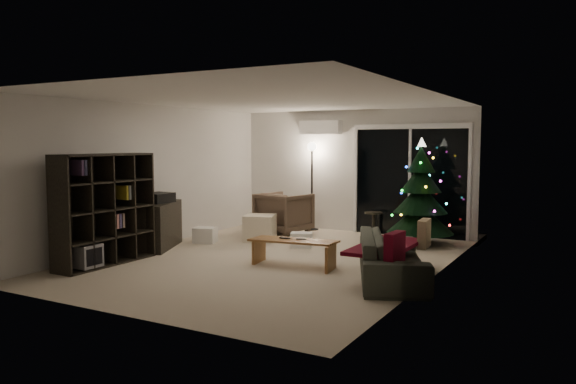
# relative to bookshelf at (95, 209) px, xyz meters

# --- Properties ---
(room) EXTENTS (6.50, 7.51, 2.60)m
(room) POSITION_rel_bookshelf_xyz_m (2.71, 3.00, 0.18)
(room) COLOR beige
(room) RESTS_ON ground
(bookshelf) EXTENTS (0.96, 1.72, 1.67)m
(bookshelf) POSITION_rel_bookshelf_xyz_m (0.00, 0.00, 0.00)
(bookshelf) COLOR #2D281F
(bookshelf) RESTS_ON floor
(media_cabinet) EXTENTS (0.96, 1.36, 0.80)m
(media_cabinet) POSITION_rel_bookshelf_xyz_m (0.00, 1.39, -0.44)
(media_cabinet) COLOR #2D281F
(media_cabinet) RESTS_ON floor
(stereo) EXTENTS (0.40, 0.48, 0.17)m
(stereo) POSITION_rel_bookshelf_xyz_m (0.00, 1.39, 0.05)
(stereo) COLOR black
(stereo) RESTS_ON media_cabinet
(armchair) EXTENTS (1.06, 1.08, 0.84)m
(armchair) POSITION_rel_bookshelf_xyz_m (1.16, 3.78, -0.42)
(armchair) COLOR brown
(armchair) RESTS_ON floor
(ottoman) EXTENTS (0.69, 0.69, 0.49)m
(ottoman) POSITION_rel_bookshelf_xyz_m (1.16, 2.86, -0.59)
(ottoman) COLOR beige
(ottoman) RESTS_ON floor
(cardboard_box_a) EXTENTS (0.47, 0.40, 0.28)m
(cardboard_box_a) POSITION_rel_bookshelf_xyz_m (0.39, 2.19, -0.69)
(cardboard_box_a) COLOR silver
(cardboard_box_a) RESTS_ON floor
(cardboard_box_b) EXTENTS (0.45, 0.40, 0.26)m
(cardboard_box_b) POSITION_rel_bookshelf_xyz_m (2.15, 2.66, -0.71)
(cardboard_box_b) COLOR silver
(cardboard_box_b) RESTS_ON floor
(side_table) EXTENTS (0.45, 0.45, 0.46)m
(side_table) POSITION_rel_bookshelf_xyz_m (2.80, 4.50, -0.61)
(side_table) COLOR #2D281F
(side_table) RESTS_ON floor
(floor_lamp) EXTENTS (0.29, 0.29, 1.78)m
(floor_lamp) POSITION_rel_bookshelf_xyz_m (1.41, 4.53, 0.06)
(floor_lamp) COLOR black
(floor_lamp) RESTS_ON floor
(sofa) EXTENTS (1.56, 2.24, 0.61)m
(sofa) POSITION_rel_bookshelf_xyz_m (4.30, 1.17, -0.53)
(sofa) COLOR #292C26
(sofa) RESTS_ON floor
(sofa_throw) EXTENTS (0.65, 1.51, 0.05)m
(sofa_throw) POSITION_rel_bookshelf_xyz_m (4.20, 1.17, -0.39)
(sofa_throw) COLOR maroon
(sofa_throw) RESTS_ON sofa
(cushion_a) EXTENTS (0.16, 0.41, 0.40)m
(cushion_a) POSITION_rel_bookshelf_xyz_m (4.55, 1.82, -0.28)
(cushion_a) COLOR tan
(cushion_a) RESTS_ON sofa
(cushion_b) EXTENTS (0.15, 0.41, 0.40)m
(cushion_b) POSITION_rel_bookshelf_xyz_m (4.55, 0.52, -0.28)
(cushion_b) COLOR maroon
(cushion_b) RESTS_ON sofa
(coffee_table) EXTENTS (1.32, 0.62, 0.40)m
(coffee_table) POSITION_rel_bookshelf_xyz_m (2.76, 1.24, -0.63)
(coffee_table) COLOR #A87037
(coffee_table) RESTS_ON floor
(remote_a) EXTENTS (0.16, 0.05, 0.02)m
(remote_a) POSITION_rel_bookshelf_xyz_m (2.61, 1.24, -0.42)
(remote_a) COLOR black
(remote_a) RESTS_ON coffee_table
(remote_b) EXTENTS (0.15, 0.09, 0.02)m
(remote_b) POSITION_rel_bookshelf_xyz_m (2.86, 1.29, -0.42)
(remote_b) COLOR slate
(remote_b) RESTS_ON coffee_table
(christmas_tree) EXTENTS (1.56, 1.56, 1.93)m
(christmas_tree) POSITION_rel_bookshelf_xyz_m (3.90, 3.91, 0.13)
(christmas_tree) COLOR black
(christmas_tree) RESTS_ON floor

